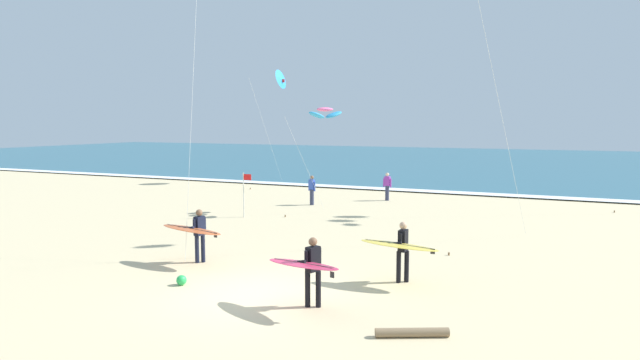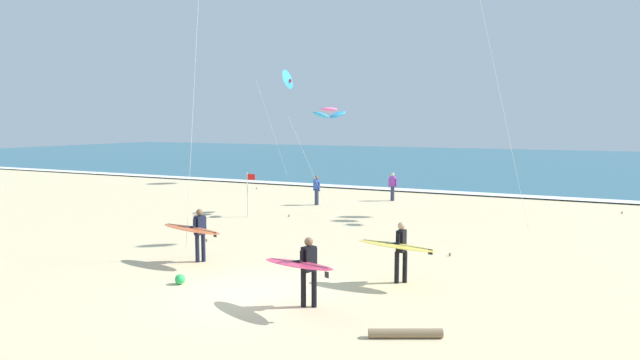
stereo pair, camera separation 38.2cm
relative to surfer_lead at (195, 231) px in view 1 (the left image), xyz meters
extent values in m
plane|color=beige|center=(3.37, -1.92, -1.05)|extent=(160.00, 160.00, 0.00)
cube|color=#2D6075|center=(3.37, 50.18, -1.01)|extent=(160.00, 60.00, 0.08)
cube|color=white|center=(3.37, 20.48, -0.97)|extent=(160.00, 1.35, 0.01)
cylinder|color=black|center=(-0.04, 0.11, -0.61)|extent=(0.13, 0.13, 0.88)
cylinder|color=black|center=(0.09, 0.26, -0.61)|extent=(0.13, 0.13, 0.88)
cube|color=black|center=(0.02, 0.19, 0.13)|extent=(0.24, 0.36, 0.60)
cube|color=red|center=(-0.08, 0.20, 0.17)|extent=(0.04, 0.20, 0.32)
sphere|color=brown|center=(0.02, 0.19, 0.55)|extent=(0.21, 0.21, 0.21)
cylinder|color=black|center=(-0.01, -0.04, 0.24)|extent=(0.09, 0.09, 0.26)
cylinder|color=black|center=(-0.08, -0.12, 0.11)|extent=(0.26, 0.11, 0.14)
cylinder|color=black|center=(0.05, 0.41, 0.09)|extent=(0.09, 0.09, 0.56)
ellipsoid|color=orange|center=(-0.02, -0.17, 0.07)|extent=(2.42, 0.88, 0.15)
cube|color=#333333|center=(-0.02, -0.17, 0.11)|extent=(2.07, 0.29, 0.07)
cube|color=#262628|center=(0.96, -0.30, 0.00)|extent=(0.12, 0.03, 0.14)
cylinder|color=black|center=(4.94, -2.19, -0.61)|extent=(0.13, 0.13, 0.88)
cylinder|color=black|center=(5.18, -2.11, -0.61)|extent=(0.13, 0.13, 0.88)
cube|color=black|center=(5.06, -2.15, 0.13)|extent=(0.30, 0.39, 0.60)
cube|color=blue|center=(4.96, -2.12, 0.17)|extent=(0.08, 0.19, 0.32)
sphere|color=brown|center=(5.06, -2.15, 0.55)|extent=(0.21, 0.21, 0.21)
cylinder|color=black|center=(4.98, -2.37, 0.24)|extent=(0.09, 0.09, 0.26)
cylinder|color=black|center=(4.90, -2.43, 0.11)|extent=(0.26, 0.16, 0.14)
cylinder|color=black|center=(5.13, -1.93, 0.09)|extent=(0.09, 0.09, 0.56)
ellipsoid|color=#D83359|center=(4.94, -2.49, 0.07)|extent=(2.28, 1.24, 0.20)
cube|color=#333333|center=(4.94, -2.49, 0.11)|extent=(1.86, 0.65, 0.12)
cube|color=#262628|center=(5.83, -2.79, 0.00)|extent=(0.12, 0.05, 0.14)
cylinder|color=black|center=(6.38, 0.64, -0.61)|extent=(0.13, 0.13, 0.88)
cylinder|color=black|center=(6.56, 0.79, -0.61)|extent=(0.13, 0.13, 0.88)
cube|color=black|center=(6.47, 0.72, 0.13)|extent=(0.21, 0.35, 0.60)
cube|color=blue|center=(6.37, 0.72, 0.17)|extent=(0.02, 0.20, 0.32)
sphere|color=tan|center=(6.47, 0.72, 0.55)|extent=(0.21, 0.21, 0.21)
cylinder|color=black|center=(6.46, 0.49, 0.24)|extent=(0.09, 0.09, 0.26)
cylinder|color=black|center=(6.40, 0.40, 0.11)|extent=(0.26, 0.09, 0.14)
cylinder|color=black|center=(6.48, 0.95, 0.09)|extent=(0.09, 0.09, 0.56)
ellipsoid|color=#EFD14C|center=(6.46, 0.36, 0.07)|extent=(2.22, 0.65, 0.16)
cube|color=#333333|center=(6.46, 0.36, 0.11)|extent=(1.94, 0.09, 0.08)
cube|color=#262628|center=(7.38, 0.32, 0.00)|extent=(0.12, 0.02, 0.14)
cylinder|color=brown|center=(12.81, 16.49, -1.00)|extent=(0.06, 0.06, 0.10)
cylinder|color=silver|center=(8.12, 6.54, 4.67)|extent=(2.15, 4.39, 11.24)
cylinder|color=brown|center=(7.05, 4.35, -1.00)|extent=(0.06, 0.06, 0.10)
cylinder|color=silver|center=(-0.91, 1.18, 4.00)|extent=(1.46, 2.98, 9.90)
cylinder|color=brown|center=(-1.63, 2.67, -1.00)|extent=(0.06, 0.06, 0.10)
ellipsoid|color=#2D99DB|center=(0.38, 10.27, 3.73)|extent=(0.97, 1.08, 0.47)
ellipsoid|color=pink|center=(-0.23, 10.64, 4.00)|extent=(0.96, 1.06, 0.20)
ellipsoid|color=#2D99DB|center=(-0.84, 11.00, 3.73)|extent=(0.97, 1.08, 0.47)
cylinder|color=silver|center=(-0.82, 9.66, 1.34)|extent=(1.19, 1.97, 4.59)
cylinder|color=brown|center=(-1.41, 8.68, -1.00)|extent=(0.06, 0.06, 0.10)
cone|color=#2D99DB|center=(-8.59, 21.81, 6.52)|extent=(0.56, 1.46, 1.42)
cube|color=red|center=(-8.59, 21.81, 6.38)|extent=(0.52, 0.03, 0.24)
cylinder|color=silver|center=(-8.55, 19.49, 2.65)|extent=(0.10, 4.64, 7.22)
cylinder|color=brown|center=(-8.50, 17.18, -1.00)|extent=(0.06, 0.06, 0.10)
cylinder|color=#2D334C|center=(1.33, 15.89, -0.63)|extent=(0.22, 0.22, 0.84)
cube|color=purple|center=(1.33, 15.89, 0.06)|extent=(0.34, 0.21, 0.54)
sphere|color=beige|center=(1.33, 15.89, 0.44)|extent=(0.20, 0.20, 0.20)
cylinder|color=purple|center=(1.54, 15.88, -0.04)|extent=(0.08, 0.08, 0.50)
cylinder|color=purple|center=(1.12, 15.91, -0.04)|extent=(0.08, 0.08, 0.50)
cylinder|color=#2D334C|center=(-1.87, 12.63, -0.63)|extent=(0.22, 0.22, 0.84)
cube|color=#3351B7|center=(-1.87, 12.63, 0.06)|extent=(0.36, 0.28, 0.54)
sphere|color=brown|center=(-1.87, 12.63, 0.44)|extent=(0.20, 0.20, 0.20)
cylinder|color=#3351B7|center=(-2.07, 12.70, -0.04)|extent=(0.08, 0.08, 0.50)
cylinder|color=#3351B7|center=(-1.67, 12.56, -0.04)|extent=(0.08, 0.08, 0.50)
cylinder|color=silver|center=(-3.15, 7.84, 0.00)|extent=(0.05, 0.05, 2.10)
cube|color=red|center=(-2.93, 7.84, 0.85)|extent=(0.40, 0.02, 0.28)
sphere|color=green|center=(1.04, -2.03, -0.91)|extent=(0.28, 0.28, 0.28)
cylinder|color=#846B4C|center=(7.71, -3.00, -0.95)|extent=(1.47, 0.84, 0.19)
camera|label=1|loc=(10.43, -13.71, 3.38)|focal=30.63mm
camera|label=2|loc=(10.78, -13.55, 3.38)|focal=30.63mm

